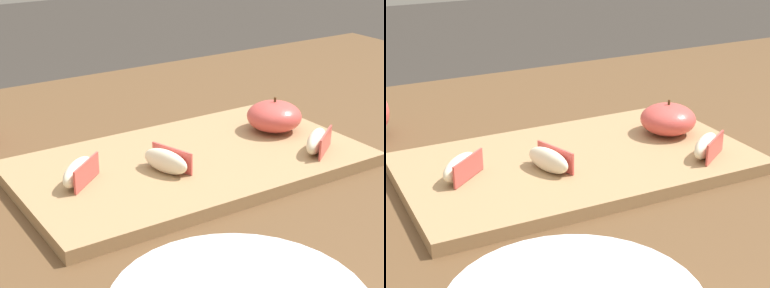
# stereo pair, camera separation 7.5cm
# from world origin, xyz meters

# --- Properties ---
(dining_table) EXTENTS (1.48, 0.99, 0.76)m
(dining_table) POSITION_xyz_m (0.00, 0.00, 0.67)
(dining_table) COLOR brown
(dining_table) RESTS_ON ground_plane
(cutting_board) EXTENTS (0.45, 0.26, 0.02)m
(cutting_board) POSITION_xyz_m (-0.07, -0.00, 0.76)
(cutting_board) COLOR #A37F56
(cutting_board) RESTS_ON dining_table
(apple_half_skin_up) EXTENTS (0.08, 0.08, 0.05)m
(apple_half_skin_up) POSITION_xyz_m (0.08, 0.02, 0.80)
(apple_half_skin_up) COLOR #D14C47
(apple_half_skin_up) RESTS_ON cutting_board
(apple_wedge_right) EXTENTS (0.04, 0.07, 0.03)m
(apple_wedge_right) POSITION_xyz_m (-0.12, -0.02, 0.79)
(apple_wedge_right) COLOR #F4EACC
(apple_wedge_right) RESTS_ON cutting_board
(apple_wedge_back) EXTENTS (0.07, 0.06, 0.03)m
(apple_wedge_back) POSITION_xyz_m (-0.23, 0.01, 0.79)
(apple_wedge_back) COLOR #F4EACC
(apple_wedge_back) RESTS_ON cutting_board
(apple_wedge_front) EXTENTS (0.07, 0.06, 0.03)m
(apple_wedge_front) POSITION_xyz_m (0.08, -0.07, 0.79)
(apple_wedge_front) COLOR #F4EACC
(apple_wedge_front) RESTS_ON cutting_board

